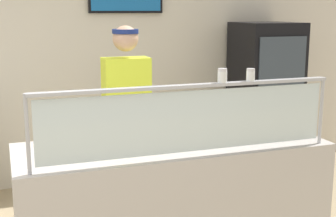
# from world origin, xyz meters

# --- Properties ---
(shop_rear_unit) EXTENTS (6.59, 0.13, 2.70)m
(shop_rear_unit) POSITION_xyz_m (1.10, 2.49, 1.36)
(shop_rear_unit) COLOR silver
(shop_rear_unit) RESTS_ON ground
(serving_counter) EXTENTS (2.19, 0.79, 0.95)m
(serving_counter) POSITION_xyz_m (1.10, 0.39, 0.47)
(serving_counter) COLOR #BCB7B2
(serving_counter) RESTS_ON ground
(sneeze_guard) EXTENTS (2.02, 0.06, 0.48)m
(sneeze_guard) POSITION_xyz_m (1.10, 0.06, 1.25)
(sneeze_guard) COLOR #B2B5BC
(sneeze_guard) RESTS_ON serving_counter
(pizza_tray) EXTENTS (0.46, 0.46, 0.04)m
(pizza_tray) POSITION_xyz_m (0.95, 0.45, 0.97)
(pizza_tray) COLOR #9EA0A8
(pizza_tray) RESTS_ON serving_counter
(pizza_server) EXTENTS (0.08, 0.28, 0.01)m
(pizza_server) POSITION_xyz_m (0.93, 0.43, 0.99)
(pizza_server) COLOR #ADAFB7
(pizza_server) RESTS_ON pizza_tray
(parmesan_shaker) EXTENTS (0.06, 0.06, 0.09)m
(parmesan_shaker) POSITION_xyz_m (1.31, 0.06, 1.47)
(parmesan_shaker) COLOR white
(parmesan_shaker) RESTS_ON sneeze_guard
(pepper_flake_shaker) EXTENTS (0.06, 0.06, 0.08)m
(pepper_flake_shaker) POSITION_xyz_m (1.52, 0.06, 1.46)
(pepper_flake_shaker) COLOR white
(pepper_flake_shaker) RESTS_ON sneeze_guard
(worker_figure) EXTENTS (0.41, 0.50, 1.76)m
(worker_figure) POSITION_xyz_m (0.96, 1.11, 1.01)
(worker_figure) COLOR #23232D
(worker_figure) RESTS_ON ground
(drink_fridge) EXTENTS (0.67, 0.67, 1.75)m
(drink_fridge) POSITION_xyz_m (2.83, 2.04, 0.87)
(drink_fridge) COLOR black
(drink_fridge) RESTS_ON ground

